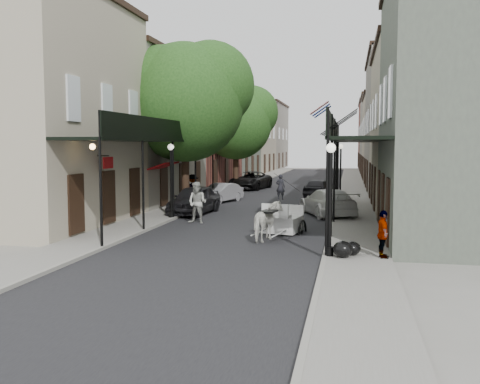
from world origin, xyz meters
The scene contains 24 objects.
ground centered at (0.00, 0.00, 0.00)m, with size 140.00×140.00×0.00m, color gray.
road centered at (0.00, 20.00, 0.01)m, with size 8.00×90.00×0.01m, color black.
sidewalk_left centered at (-5.00, 20.00, 0.06)m, with size 2.20×90.00×0.12m, color gray.
sidewalk_right centered at (5.00, 20.00, 0.06)m, with size 2.20×90.00×0.12m, color gray.
building_row_left centered at (-8.60, 30.00, 5.25)m, with size 5.00×80.00×10.50m, color #9F967F.
building_row_right centered at (8.60, 30.00, 5.25)m, with size 5.00×80.00×10.50m, color gray.
gallery_left centered at (-4.79, 6.98, 4.05)m, with size 2.20×18.05×4.88m.
gallery_right centered at (4.79, 6.98, 4.05)m, with size 2.20×18.05×4.88m.
tree_near centered at (-4.20, 10.18, 6.49)m, with size 7.31×6.80×9.63m.
tree_far centered at (-4.25, 24.18, 5.84)m, with size 6.45×6.00×8.61m.
lamppost_right_near centered at (4.10, -2.00, 2.05)m, with size 0.32×0.32×3.71m.
lamppost_left centered at (-4.10, 6.00, 2.05)m, with size 0.32×0.32×3.71m.
lamppost_right_far centered at (4.10, 18.00, 2.05)m, with size 0.32×0.32×3.71m.
horse centered at (1.61, 0.92, 0.77)m, with size 0.83×1.82×1.54m, color silver.
carriage centered at (2.06, 3.28, 1.00)m, with size 1.81×2.47×2.58m.
pedestrian_walking centered at (-2.44, 4.98, 1.00)m, with size 0.97×0.76×2.00m, color #A5A79D.
pedestrian_sidewalk_left centered at (-4.66, 11.63, 1.06)m, with size 1.21×0.70×1.87m, color gray.
pedestrian_sidewalk_right centered at (5.80, -2.00, 0.89)m, with size 0.91×0.38×1.55m, color gray.
car_left_near centered at (-3.60, 8.38, 0.79)m, with size 1.86×4.61×1.57m, color black.
car_left_mid centered at (-3.60, 14.52, 0.63)m, with size 1.32×3.80×1.25m, color #A2A1A7.
car_left_far centered at (-3.60, 25.32, 0.76)m, with size 2.51×5.44×1.51m, color black.
car_right_near centered at (3.60, 9.00, 0.73)m, with size 2.03×5.00×1.45m, color silver.
car_right_far centered at (2.60, 19.00, 0.70)m, with size 1.65×4.11×1.40m, color black.
trash_bags centered at (4.65, -2.03, 0.37)m, with size 0.90×1.05×0.54m.
Camera 1 is at (4.70, -19.62, 3.75)m, focal length 40.00 mm.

